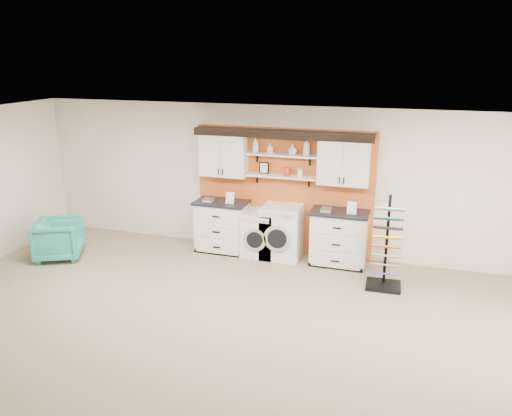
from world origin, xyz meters
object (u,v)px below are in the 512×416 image
(base_cabinet_right, at_px, (339,238))
(dryer, at_px, (282,232))
(armchair, at_px, (59,239))
(base_cabinet_left, at_px, (222,226))
(sample_rack, at_px, (385,258))
(washer, at_px, (260,233))

(base_cabinet_right, height_order, dryer, base_cabinet_right)
(dryer, height_order, armchair, dryer)
(armchair, bearing_deg, base_cabinet_left, -91.17)
(dryer, bearing_deg, base_cabinet_left, 179.84)
(base_cabinet_right, distance_m, sample_rack, 1.13)
(base_cabinet_left, bearing_deg, armchair, -155.36)
(washer, distance_m, armchair, 3.78)
(base_cabinet_left, distance_m, dryer, 1.20)
(dryer, height_order, sample_rack, sample_rack)
(base_cabinet_left, distance_m, sample_rack, 3.21)
(base_cabinet_right, relative_size, armchair, 1.26)
(base_cabinet_left, height_order, washer, base_cabinet_left)
(base_cabinet_left, height_order, sample_rack, sample_rack)
(base_cabinet_right, xyz_separation_m, armchair, (-5.05, -1.28, -0.13))
(dryer, relative_size, sample_rack, 0.65)
(base_cabinet_left, relative_size, base_cabinet_right, 0.99)
(base_cabinet_left, distance_m, armchair, 3.07)
(base_cabinet_right, relative_size, sample_rack, 0.67)
(base_cabinet_left, relative_size, dryer, 1.01)
(washer, height_order, armchair, washer)
(armchair, bearing_deg, sample_rack, -110.48)
(washer, bearing_deg, sample_rack, -17.05)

